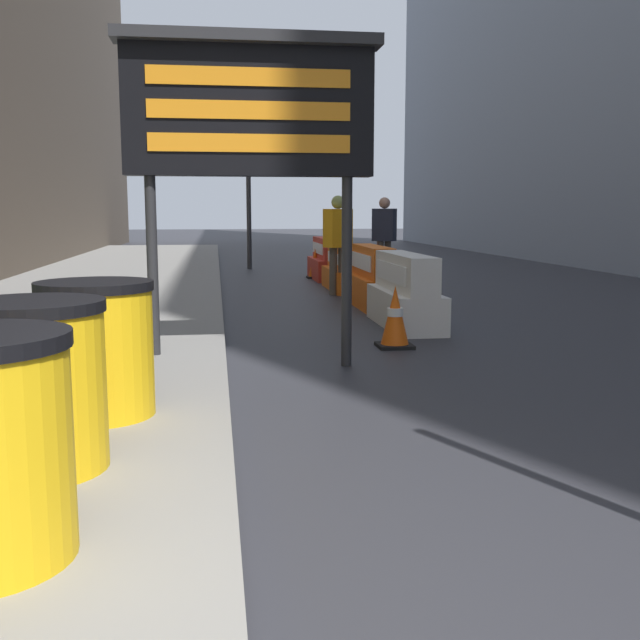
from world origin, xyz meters
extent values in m
cylinder|color=yellow|center=(-1.01, 1.84, 0.57)|extent=(0.72, 0.72, 0.82)
cylinder|color=black|center=(-1.01, 1.84, 1.01)|extent=(0.75, 0.75, 0.06)
cylinder|color=yellow|center=(-0.85, 2.87, 0.57)|extent=(0.72, 0.72, 0.82)
cylinder|color=black|center=(-0.85, 2.87, 1.01)|extent=(0.75, 0.75, 0.06)
cylinder|color=#28282B|center=(-0.65, 4.94, 0.90)|extent=(0.10, 0.10, 1.80)
cylinder|color=#28282B|center=(1.16, 4.94, 0.90)|extent=(0.10, 0.10, 1.80)
cube|color=black|center=(0.25, 4.94, 2.37)|extent=(2.26, 0.24, 1.15)
cube|color=#28282B|center=(0.25, 4.87, 2.99)|extent=(2.38, 0.34, 0.10)
cube|color=orange|center=(0.25, 4.81, 2.66)|extent=(1.81, 0.02, 0.16)
cube|color=orange|center=(0.25, 4.81, 2.37)|extent=(1.81, 0.02, 0.16)
cube|color=orange|center=(0.25, 4.81, 2.08)|extent=(1.81, 0.02, 0.16)
cube|color=silver|center=(2.33, 7.28, 0.23)|extent=(0.61, 1.93, 0.47)
cube|color=silver|center=(2.33, 7.28, 0.70)|extent=(0.37, 1.93, 0.47)
cube|color=white|center=(2.14, 7.28, 0.70)|extent=(0.02, 1.54, 0.23)
cube|color=orange|center=(2.33, 9.37, 0.24)|extent=(0.55, 1.84, 0.47)
cube|color=orange|center=(2.33, 9.37, 0.71)|extent=(0.33, 1.84, 0.47)
cube|color=white|center=(2.16, 9.37, 0.71)|extent=(0.02, 1.48, 0.24)
cube|color=orange|center=(2.33, 11.83, 0.20)|extent=(0.61, 2.00, 0.40)
cube|color=orange|center=(2.33, 11.83, 0.60)|extent=(0.37, 2.00, 0.40)
cube|color=white|center=(2.14, 11.83, 0.60)|extent=(0.02, 1.60, 0.20)
cube|color=red|center=(2.33, 14.12, 0.23)|extent=(0.65, 1.87, 0.45)
cube|color=red|center=(2.33, 14.12, 0.68)|extent=(0.39, 1.87, 0.45)
cube|color=white|center=(2.13, 14.12, 0.68)|extent=(0.02, 1.50, 0.23)
cube|color=black|center=(1.85, 5.82, 0.02)|extent=(0.38, 0.38, 0.04)
cone|color=#EA560F|center=(1.85, 5.82, 0.36)|extent=(0.30, 0.30, 0.64)
cylinder|color=white|center=(1.85, 5.82, 0.39)|extent=(0.17, 0.17, 0.09)
cube|color=black|center=(2.77, 10.83, 0.02)|extent=(0.42, 0.42, 0.04)
cone|color=#EA560F|center=(2.77, 10.83, 0.39)|extent=(0.33, 0.33, 0.70)
cylinder|color=white|center=(2.77, 10.83, 0.43)|extent=(0.19, 0.19, 0.10)
cube|color=black|center=(2.11, 14.40, 0.02)|extent=(0.37, 0.37, 0.04)
cone|color=#EA560F|center=(2.11, 14.40, 0.35)|extent=(0.30, 0.30, 0.62)
cylinder|color=white|center=(2.11, 14.40, 0.38)|extent=(0.17, 0.17, 0.09)
cylinder|color=#2D2D30|center=(0.78, 17.37, 2.04)|extent=(0.12, 0.12, 4.09)
cube|color=#23281E|center=(0.78, 17.21, 3.67)|extent=(0.28, 0.28, 0.84)
sphere|color=red|center=(0.78, 17.06, 3.95)|extent=(0.15, 0.15, 0.15)
sphere|color=#392C06|center=(0.78, 17.06, 3.67)|extent=(0.15, 0.15, 0.15)
sphere|color=black|center=(0.78, 17.06, 3.39)|extent=(0.15, 0.15, 0.15)
cylinder|color=#514C42|center=(1.98, 11.02, 0.42)|extent=(0.14, 0.14, 0.85)
cylinder|color=#514C42|center=(2.14, 11.02, 0.42)|extent=(0.14, 0.14, 0.85)
cube|color=orange|center=(2.06, 11.02, 1.18)|extent=(0.53, 0.46, 0.67)
sphere|color=#8D9B50|center=(2.06, 11.02, 1.63)|extent=(0.23, 0.23, 0.23)
cylinder|color=#514C42|center=(3.37, 13.44, 0.43)|extent=(0.14, 0.14, 0.85)
cylinder|color=#514C42|center=(3.53, 13.44, 0.43)|extent=(0.14, 0.14, 0.85)
cube|color=#232838|center=(3.45, 13.44, 1.19)|extent=(0.54, 0.48, 0.68)
sphere|color=tan|center=(3.45, 13.44, 1.65)|extent=(0.23, 0.23, 0.23)
camera|label=1|loc=(-0.07, -2.05, 1.48)|focal=42.00mm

